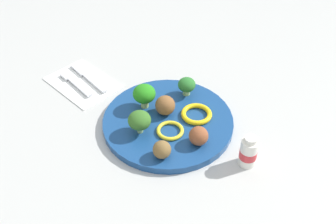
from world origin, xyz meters
name	(u,v)px	position (x,y,z in m)	size (l,w,h in m)	color
ground_plane	(168,124)	(0.00, 0.00, 0.00)	(4.00, 4.00, 0.00)	#B2B2AD
plate	(168,122)	(0.00, 0.00, 0.01)	(0.28, 0.28, 0.02)	navy
broccoli_floret_near_rim	(144,94)	(0.07, 0.01, 0.05)	(0.05, 0.05, 0.06)	#ACC169
broccoli_floret_front_right	(139,120)	(0.02, 0.07, 0.05)	(0.05, 0.05, 0.05)	#90B975
broccoli_floret_back_left	(187,85)	(0.03, -0.09, 0.04)	(0.04, 0.04, 0.04)	#A8C872
meatball_near_rim	(162,150)	(-0.06, 0.08, 0.03)	(0.04, 0.04, 0.04)	brown
meatball_center	(165,105)	(0.02, -0.01, 0.04)	(0.04, 0.04, 0.04)	brown
meatball_back_left	(199,136)	(-0.09, 0.01, 0.04)	(0.04, 0.04, 0.04)	brown
pepper_ring_near_rim	(170,131)	(-0.03, 0.03, 0.02)	(0.06, 0.06, 0.01)	yellow
pepper_ring_mid_right	(197,114)	(-0.04, -0.05, 0.02)	(0.07, 0.07, 0.01)	yellow
napkin	(83,82)	(0.25, 0.04, 0.00)	(0.17, 0.12, 0.01)	white
fork	(75,83)	(0.26, 0.05, 0.01)	(0.12, 0.03, 0.01)	silver
knife	(87,76)	(0.26, 0.02, 0.01)	(0.15, 0.03, 0.01)	silver
yogurt_bottle	(248,152)	(-0.19, -0.03, 0.03)	(0.03, 0.03, 0.07)	white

